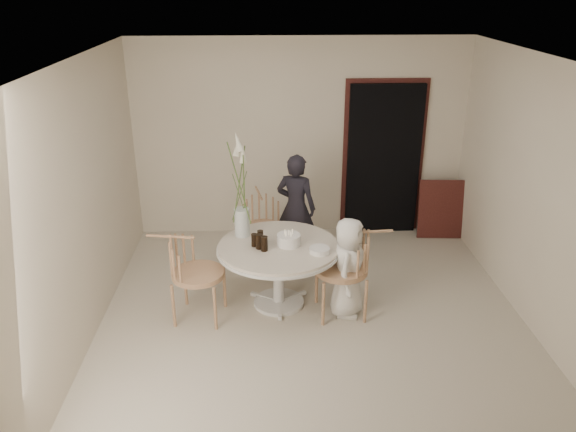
{
  "coord_description": "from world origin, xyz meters",
  "views": [
    {
      "loc": [
        -0.47,
        -5.16,
        3.37
      ],
      "look_at": [
        -0.25,
        0.3,
        1.05
      ],
      "focal_mm": 35.0,
      "sensor_mm": 36.0,
      "label": 1
    }
  ],
  "objects_px": {
    "boy": "(348,267)",
    "flower_vase": "(241,200)",
    "girl": "(296,208)",
    "chair_right": "(354,260)",
    "chair_far": "(261,218)",
    "table": "(279,254)",
    "chair_left": "(185,265)",
    "birthday_cake": "(289,240)"
  },
  "relations": [
    {
      "from": "chair_right",
      "to": "chair_far",
      "type": "bearing_deg",
      "value": -146.5
    },
    {
      "from": "girl",
      "to": "flower_vase",
      "type": "height_order",
      "value": "flower_vase"
    },
    {
      "from": "chair_left",
      "to": "flower_vase",
      "type": "relative_size",
      "value": 0.81
    },
    {
      "from": "table",
      "to": "chair_far",
      "type": "distance_m",
      "value": 1.13
    },
    {
      "from": "chair_right",
      "to": "birthday_cake",
      "type": "height_order",
      "value": "chair_right"
    },
    {
      "from": "girl",
      "to": "chair_far",
      "type": "bearing_deg",
      "value": 24.26
    },
    {
      "from": "flower_vase",
      "to": "chair_left",
      "type": "bearing_deg",
      "value": -141.42
    },
    {
      "from": "chair_left",
      "to": "girl",
      "type": "height_order",
      "value": "girl"
    },
    {
      "from": "birthday_cake",
      "to": "flower_vase",
      "type": "xyz_separation_m",
      "value": [
        -0.5,
        0.27,
        0.36
      ]
    },
    {
      "from": "boy",
      "to": "birthday_cake",
      "type": "bearing_deg",
      "value": 89.88
    },
    {
      "from": "chair_far",
      "to": "flower_vase",
      "type": "relative_size",
      "value": 0.75
    },
    {
      "from": "girl",
      "to": "boy",
      "type": "xyz_separation_m",
      "value": [
        0.48,
        -1.34,
        -0.14
      ]
    },
    {
      "from": "table",
      "to": "girl",
      "type": "distance_m",
      "value": 1.16
    },
    {
      "from": "chair_far",
      "to": "birthday_cake",
      "type": "distance_m",
      "value": 1.17
    },
    {
      "from": "girl",
      "to": "birthday_cake",
      "type": "distance_m",
      "value": 1.14
    },
    {
      "from": "chair_right",
      "to": "flower_vase",
      "type": "relative_size",
      "value": 0.82
    },
    {
      "from": "chair_left",
      "to": "boy",
      "type": "height_order",
      "value": "boy"
    },
    {
      "from": "table",
      "to": "chair_right",
      "type": "distance_m",
      "value": 0.82
    },
    {
      "from": "chair_far",
      "to": "table",
      "type": "bearing_deg",
      "value": -90.24
    },
    {
      "from": "chair_right",
      "to": "flower_vase",
      "type": "bearing_deg",
      "value": -114.96
    },
    {
      "from": "chair_left",
      "to": "flower_vase",
      "type": "distance_m",
      "value": 0.92
    },
    {
      "from": "girl",
      "to": "flower_vase",
      "type": "xyz_separation_m",
      "value": [
        -0.64,
        -0.86,
        0.45
      ]
    },
    {
      "from": "boy",
      "to": "flower_vase",
      "type": "height_order",
      "value": "flower_vase"
    },
    {
      "from": "chair_far",
      "to": "chair_left",
      "type": "relative_size",
      "value": 0.93
    },
    {
      "from": "chair_right",
      "to": "flower_vase",
      "type": "xyz_separation_m",
      "value": [
        -1.19,
        0.46,
        0.52
      ]
    },
    {
      "from": "chair_right",
      "to": "girl",
      "type": "height_order",
      "value": "girl"
    },
    {
      "from": "chair_far",
      "to": "flower_vase",
      "type": "bearing_deg",
      "value": -113.55
    },
    {
      "from": "table",
      "to": "chair_left",
      "type": "bearing_deg",
      "value": -168.51
    },
    {
      "from": "birthday_cake",
      "to": "girl",
      "type": "bearing_deg",
      "value": 82.93
    },
    {
      "from": "table",
      "to": "birthday_cake",
      "type": "relative_size",
      "value": 5.28
    },
    {
      "from": "chair_right",
      "to": "boy",
      "type": "relative_size",
      "value": 0.88
    },
    {
      "from": "chair_left",
      "to": "chair_far",
      "type": "bearing_deg",
      "value": -21.97
    },
    {
      "from": "boy",
      "to": "birthday_cake",
      "type": "height_order",
      "value": "boy"
    },
    {
      "from": "table",
      "to": "chair_left",
      "type": "xyz_separation_m",
      "value": [
        -0.98,
        -0.2,
        0.0
      ]
    },
    {
      "from": "chair_far",
      "to": "girl",
      "type": "relative_size",
      "value": 0.64
    },
    {
      "from": "boy",
      "to": "flower_vase",
      "type": "distance_m",
      "value": 1.36
    },
    {
      "from": "birthday_cake",
      "to": "chair_left",
      "type": "bearing_deg",
      "value": -169.7
    },
    {
      "from": "chair_right",
      "to": "flower_vase",
      "type": "distance_m",
      "value": 1.38
    },
    {
      "from": "chair_far",
      "to": "flower_vase",
      "type": "xyz_separation_m",
      "value": [
        -0.2,
        -0.84,
        0.57
      ]
    },
    {
      "from": "boy",
      "to": "birthday_cake",
      "type": "distance_m",
      "value": 0.69
    },
    {
      "from": "chair_far",
      "to": "chair_right",
      "type": "relative_size",
      "value": 0.91
    },
    {
      "from": "chair_far",
      "to": "chair_right",
      "type": "height_order",
      "value": "chair_right"
    }
  ]
}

